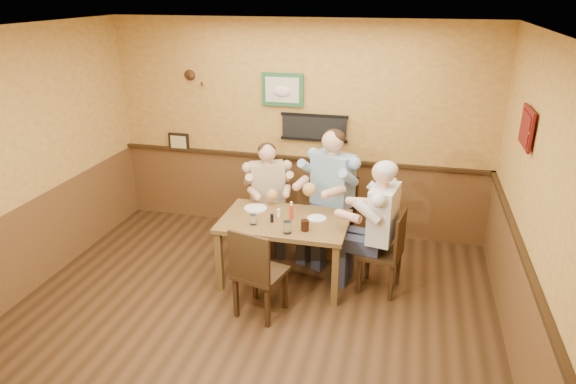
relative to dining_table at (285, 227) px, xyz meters
name	(u,v)px	position (x,y,z in m)	size (l,w,h in m)	color
room	(254,165)	(-0.04, -0.94, 1.03)	(5.02, 5.03, 2.81)	#311E0E
dining_table	(285,227)	(0.00, 0.00, 0.00)	(1.40, 0.90, 0.75)	brown
chair_back_left	(268,214)	(-0.42, 0.77, -0.22)	(0.40, 0.40, 0.87)	#332210
chair_back_right	(332,216)	(0.41, 0.75, -0.15)	(0.46, 0.46, 1.01)	#332210
chair_right_end	(380,251)	(1.06, 0.04, -0.19)	(0.43, 0.43, 0.94)	#332210
chair_near_side	(261,270)	(-0.07, -0.70, -0.17)	(0.45, 0.45, 0.98)	#332210
diner_tan_shirt	(268,201)	(-0.42, 0.77, -0.04)	(0.57, 0.57, 1.24)	beige
diner_blue_polo	(332,200)	(0.41, 0.75, 0.06)	(0.66, 0.66, 1.44)	#80A3C0
diner_white_elder	(382,235)	(1.06, 0.04, 0.01)	(0.62, 0.62, 1.34)	silver
water_glass_left	(253,220)	(-0.30, -0.21, 0.15)	(0.07, 0.07, 0.11)	white
water_glass_mid	(287,227)	(0.11, -0.32, 0.16)	(0.09, 0.09, 0.13)	silver
cola_tumbler	(305,225)	(0.27, -0.22, 0.15)	(0.09, 0.09, 0.12)	black
hot_sauce_bottle	(291,211)	(0.07, 0.03, 0.18)	(0.05, 0.05, 0.19)	#BC3514
salt_shaker	(279,213)	(-0.08, 0.04, 0.14)	(0.04, 0.04, 0.10)	white
pepper_shaker	(272,218)	(-0.12, -0.10, 0.14)	(0.04, 0.04, 0.09)	black
plate_far_left	(256,208)	(-0.40, 0.20, 0.10)	(0.27, 0.27, 0.02)	silver
plate_far_right	(317,218)	(0.34, 0.10, 0.10)	(0.21, 0.21, 0.01)	silver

